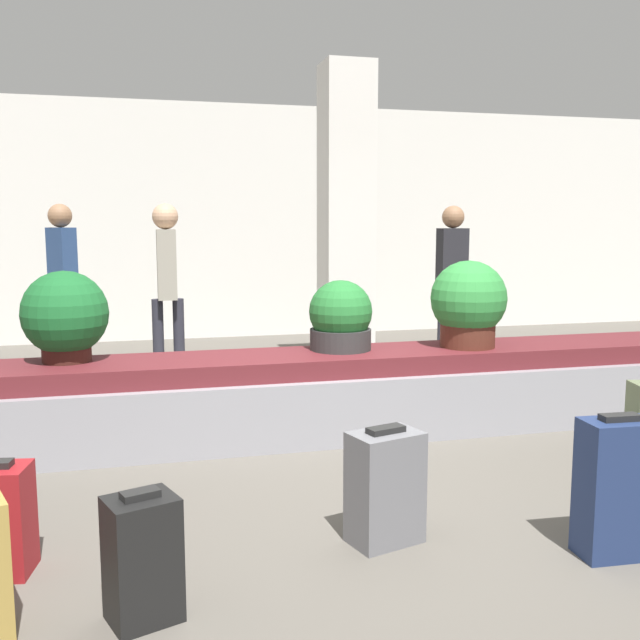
% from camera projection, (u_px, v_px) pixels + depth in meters
% --- Properties ---
extents(ground_plane, '(18.00, 18.00, 0.00)m').
position_uv_depth(ground_plane, '(370.00, 491.00, 4.26)').
color(ground_plane, '#59544C').
extents(back_wall, '(18.00, 0.06, 3.20)m').
position_uv_depth(back_wall, '(234.00, 222.00, 9.86)').
color(back_wall, silver).
rests_on(back_wall, ground_plane).
extents(carousel, '(7.27, 0.82, 0.62)m').
position_uv_depth(carousel, '(320.00, 395.00, 5.39)').
color(carousel, gray).
rests_on(carousel, ground_plane).
extents(pillar, '(0.50, 0.50, 3.20)m').
position_uv_depth(pillar, '(346.00, 222.00, 7.39)').
color(pillar, silver).
rests_on(pillar, ground_plane).
extents(suitcase_1, '(0.40, 0.32, 0.60)m').
position_uv_depth(suitcase_1, '(385.00, 487.00, 3.55)').
color(suitcase_1, slate).
rests_on(suitcase_1, ground_plane).
extents(suitcase_2, '(0.35, 0.23, 0.70)m').
position_uv_depth(suitcase_2, '(616.00, 488.00, 3.40)').
color(suitcase_2, navy).
rests_on(suitcase_2, ground_plane).
extents(suitcase_3, '(0.33, 0.30, 0.54)m').
position_uv_depth(suitcase_3, '(142.00, 559.00, 2.85)').
color(suitcase_3, black).
rests_on(suitcase_3, ground_plane).
extents(potted_plant_0, '(0.60, 0.60, 0.64)m').
position_uv_depth(potted_plant_0, '(65.00, 316.00, 4.98)').
color(potted_plant_0, '#381914').
rests_on(potted_plant_0, carousel).
extents(potted_plant_1, '(0.49, 0.49, 0.54)m').
position_uv_depth(potted_plant_1, '(341.00, 318.00, 5.47)').
color(potted_plant_1, '#2D2D2D').
rests_on(potted_plant_1, carousel).
extents(potted_plant_2, '(0.60, 0.60, 0.68)m').
position_uv_depth(potted_plant_2, '(468.00, 304.00, 5.58)').
color(potted_plant_2, '#4C2319').
rests_on(potted_plant_2, carousel).
extents(traveler_0, '(0.33, 0.25, 1.78)m').
position_uv_depth(traveler_0, '(452.00, 269.00, 8.00)').
color(traveler_0, '#282833').
rests_on(traveler_0, ground_plane).
extents(traveler_1, '(0.31, 0.32, 1.78)m').
position_uv_depth(traveler_1, '(167.00, 276.00, 6.94)').
color(traveler_1, '#282833').
rests_on(traveler_1, ground_plane).
extents(traveler_2, '(0.33, 0.36, 1.79)m').
position_uv_depth(traveler_2, '(63.00, 270.00, 7.65)').
color(traveler_2, '#282833').
rests_on(traveler_2, ground_plane).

